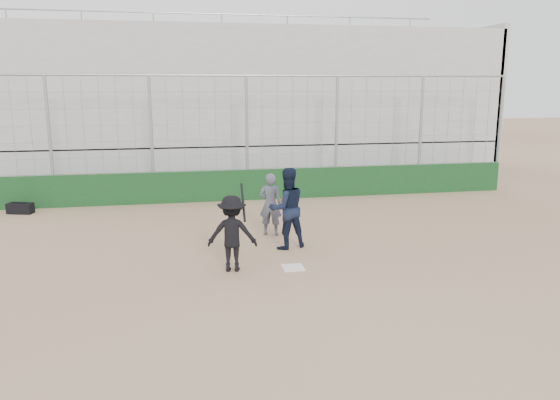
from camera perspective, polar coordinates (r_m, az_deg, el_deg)
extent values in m
plane|color=#826146|center=(11.38, 1.35, -7.12)|extent=(90.00, 90.00, 0.00)
cube|color=white|center=(11.37, 1.35, -7.07)|extent=(0.44, 0.44, 0.02)
cube|color=#103516|center=(17.94, -3.41, 1.62)|extent=(18.00, 0.25, 1.00)
cylinder|color=gray|center=(17.73, -3.47, 6.39)|extent=(0.10, 0.10, 4.00)
cylinder|color=gray|center=(20.90, 21.96, 6.40)|extent=(0.10, 0.10, 4.00)
cylinder|color=gray|center=(17.65, -3.56, 12.87)|extent=(18.00, 0.07, 0.07)
cube|color=#9F9F9F|center=(22.75, -5.09, 4.57)|extent=(20.00, 6.70, 1.60)
cube|color=#9F9F9F|center=(22.56, -5.22, 11.89)|extent=(20.00, 6.70, 4.20)
cube|color=#9F9F9F|center=(25.61, 18.00, 9.58)|extent=(0.25, 6.70, 6.10)
cylinder|color=gray|center=(25.88, -6.12, 18.76)|extent=(20.00, 0.06, 0.06)
imported|color=black|center=(11.07, -5.02, -3.49)|extent=(1.10, 0.76, 1.56)
cylinder|color=black|center=(11.10, -3.88, -0.26)|extent=(0.07, 0.57, 0.71)
imported|color=black|center=(12.54, 0.75, -2.36)|extent=(1.08, 0.95, 1.23)
sphere|color=maroon|center=(12.42, 0.75, -0.11)|extent=(0.28, 0.28, 0.28)
imported|color=#494E5C|center=(13.63, -1.01, -0.78)|extent=(0.68, 0.57, 1.42)
cube|color=black|center=(17.75, -25.50, -0.79)|extent=(0.79, 0.51, 0.31)
cylinder|color=black|center=(17.71, -25.55, -0.24)|extent=(0.47, 0.17, 0.04)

